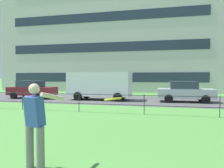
{
  "coord_description": "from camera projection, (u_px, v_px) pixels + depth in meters",
  "views": [
    {
      "loc": [
        2.7,
        0.22,
        1.91
      ],
      "look_at": [
        0.92,
        7.6,
        1.64
      ],
      "focal_mm": 34.89,
      "sensor_mm": 36.0,
      "label": 1
    }
  ],
  "objects": [
    {
      "name": "street_strip",
      "position": [
        130.0,
        100.0,
        17.52
      ],
      "size": [
        80.0,
        7.25,
        0.01
      ],
      "primitive_type": "cube",
      "color": "#565454",
      "rests_on": "ground"
    },
    {
      "name": "park_fence",
      "position": [
        110.0,
        100.0,
        11.24
      ],
      "size": [
        31.29,
        0.04,
        1.0
      ],
      "color": "#232328",
      "rests_on": "ground"
    },
    {
      "name": "person_thrower",
      "position": [
        35.0,
        123.0,
        4.41
      ],
      "size": [
        0.67,
        0.73,
        1.76
      ],
      "color": "slate",
      "rests_on": "ground"
    },
    {
      "name": "frisbee",
      "position": [
        113.0,
        99.0,
        3.36
      ],
      "size": [
        0.36,
        0.36,
        0.06
      ],
      "color": "yellow"
    },
    {
      "name": "car_maroon_right",
      "position": [
        32.0,
        89.0,
        18.77
      ],
      "size": [
        4.01,
        1.84,
        1.54
      ],
      "color": "maroon",
      "rests_on": "ground"
    },
    {
      "name": "panel_van_left",
      "position": [
        100.0,
        84.0,
        17.55
      ],
      "size": [
        5.03,
        2.16,
        2.24
      ],
      "color": "white",
      "rests_on": "ground"
    },
    {
      "name": "car_silver_far_left",
      "position": [
        185.0,
        92.0,
        16.06
      ],
      "size": [
        4.06,
        1.93,
        1.54
      ],
      "color": "#B7BABF",
      "rests_on": "ground"
    },
    {
      "name": "apartment_building_background",
      "position": [
        113.0,
        26.0,
        31.03
      ],
      "size": [
        28.55,
        11.22,
        18.27
      ],
      "color": "beige",
      "rests_on": "ground"
    }
  ]
}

